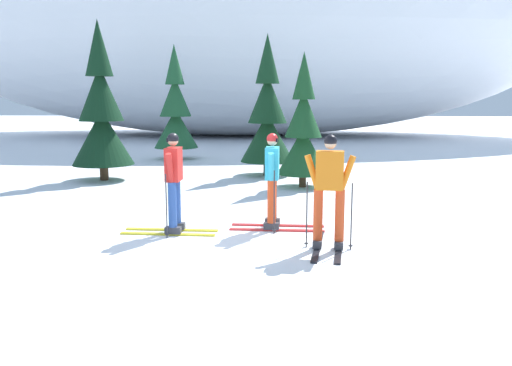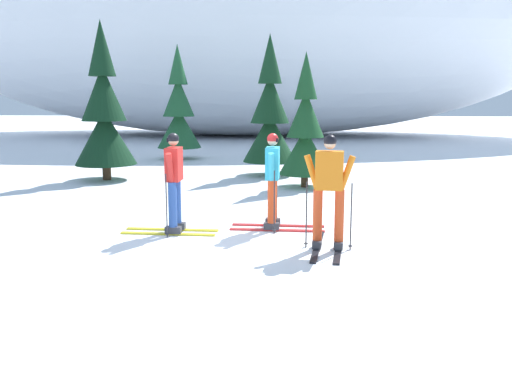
{
  "view_description": "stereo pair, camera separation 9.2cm",
  "coord_description": "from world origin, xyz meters",
  "px_view_note": "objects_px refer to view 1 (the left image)",
  "views": [
    {
      "loc": [
        1.24,
        -8.55,
        2.42
      ],
      "look_at": [
        0.8,
        0.33,
        0.95
      ],
      "focal_mm": 36.59,
      "sensor_mm": 36.0,
      "label": 1
    },
    {
      "loc": [
        1.33,
        -8.55,
        2.42
      ],
      "look_at": [
        0.8,
        0.33,
        0.95
      ],
      "focal_mm": 36.59,
      "sensor_mm": 36.0,
      "label": 2
    }
  ],
  "objects_px": {
    "skier_cyan_jacket": "(273,179)",
    "pine_tree_center_right": "(267,117)",
    "skier_orange_jacket": "(329,189)",
    "pine_tree_far_left": "(101,114)",
    "pine_tree_center_left": "(176,112)",
    "skier_red_jacket": "(174,181)",
    "pine_tree_far_right": "(303,132)"
  },
  "relations": [
    {
      "from": "skier_red_jacket",
      "to": "skier_cyan_jacket",
      "type": "distance_m",
      "value": 1.8
    },
    {
      "from": "pine_tree_far_right",
      "to": "pine_tree_center_left",
      "type": "bearing_deg",
      "value": 126.82
    },
    {
      "from": "skier_red_jacket",
      "to": "pine_tree_center_left",
      "type": "bearing_deg",
      "value": 101.24
    },
    {
      "from": "skier_red_jacket",
      "to": "pine_tree_far_left",
      "type": "xyz_separation_m",
      "value": [
        -3.32,
        5.93,
        0.99
      ]
    },
    {
      "from": "pine_tree_center_right",
      "to": "pine_tree_far_left",
      "type": "bearing_deg",
      "value": -165.87
    },
    {
      "from": "pine_tree_far_right",
      "to": "skier_orange_jacket",
      "type": "bearing_deg",
      "value": -88.17
    },
    {
      "from": "skier_cyan_jacket",
      "to": "pine_tree_center_left",
      "type": "distance_m",
      "value": 11.67
    },
    {
      "from": "skier_red_jacket",
      "to": "skier_orange_jacket",
      "type": "xyz_separation_m",
      "value": [
        2.67,
        -0.89,
        0.04
      ]
    },
    {
      "from": "pine_tree_far_left",
      "to": "skier_cyan_jacket",
      "type": "bearing_deg",
      "value": -47.44
    },
    {
      "from": "pine_tree_far_left",
      "to": "pine_tree_center_left",
      "type": "bearing_deg",
      "value": 78.84
    },
    {
      "from": "skier_cyan_jacket",
      "to": "skier_orange_jacket",
      "type": "bearing_deg",
      "value": -54.57
    },
    {
      "from": "pine_tree_far_left",
      "to": "pine_tree_far_right",
      "type": "height_order",
      "value": "pine_tree_far_left"
    },
    {
      "from": "pine_tree_far_right",
      "to": "skier_cyan_jacket",
      "type": "bearing_deg",
      "value": -99.1
    },
    {
      "from": "skier_cyan_jacket",
      "to": "pine_tree_far_left",
      "type": "bearing_deg",
      "value": 132.56
    },
    {
      "from": "pine_tree_far_left",
      "to": "pine_tree_center_right",
      "type": "height_order",
      "value": "pine_tree_far_left"
    },
    {
      "from": "skier_red_jacket",
      "to": "pine_tree_far_left",
      "type": "bearing_deg",
      "value": 119.23
    },
    {
      "from": "pine_tree_center_left",
      "to": "skier_orange_jacket",
      "type": "bearing_deg",
      "value": -68.04
    },
    {
      "from": "skier_orange_jacket",
      "to": "pine_tree_center_left",
      "type": "bearing_deg",
      "value": 111.96
    },
    {
      "from": "pine_tree_far_left",
      "to": "skier_red_jacket",
      "type": "bearing_deg",
      "value": -60.77
    },
    {
      "from": "pine_tree_far_right",
      "to": "skier_red_jacket",
      "type": "bearing_deg",
      "value": -116.44
    },
    {
      "from": "pine_tree_center_right",
      "to": "pine_tree_far_right",
      "type": "relative_size",
      "value": 1.2
    },
    {
      "from": "skier_cyan_jacket",
      "to": "pine_tree_center_right",
      "type": "relative_size",
      "value": 0.41
    },
    {
      "from": "pine_tree_far_left",
      "to": "pine_tree_far_right",
      "type": "xyz_separation_m",
      "value": [
        5.8,
        -0.93,
        -0.42
      ]
    },
    {
      "from": "skier_red_jacket",
      "to": "pine_tree_far_right",
      "type": "distance_m",
      "value": 5.61
    },
    {
      "from": "pine_tree_center_right",
      "to": "pine_tree_far_right",
      "type": "xyz_separation_m",
      "value": [
        1.02,
        -2.13,
        -0.3
      ]
    },
    {
      "from": "skier_red_jacket",
      "to": "pine_tree_far_left",
      "type": "height_order",
      "value": "pine_tree_far_left"
    },
    {
      "from": "skier_orange_jacket",
      "to": "pine_tree_center_left",
      "type": "height_order",
      "value": "pine_tree_center_left"
    },
    {
      "from": "pine_tree_center_right",
      "to": "skier_orange_jacket",
      "type": "bearing_deg",
      "value": -81.41
    },
    {
      "from": "skier_cyan_jacket",
      "to": "pine_tree_center_left",
      "type": "xyz_separation_m",
      "value": [
        -4.0,
        10.92,
        0.92
      ]
    },
    {
      "from": "pine_tree_far_left",
      "to": "pine_tree_center_left",
      "type": "xyz_separation_m",
      "value": [
        1.07,
        5.4,
        -0.07
      ]
    },
    {
      "from": "skier_red_jacket",
      "to": "pine_tree_center_right",
      "type": "height_order",
      "value": "pine_tree_center_right"
    },
    {
      "from": "pine_tree_center_right",
      "to": "pine_tree_center_left",
      "type": "bearing_deg",
      "value": 131.51
    }
  ]
}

